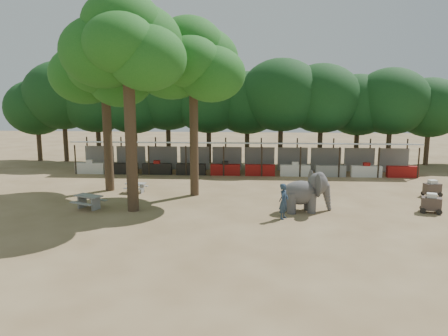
# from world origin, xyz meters

# --- Properties ---
(ground) EXTENTS (100.00, 100.00, 0.00)m
(ground) POSITION_xyz_m (0.00, 0.00, 0.00)
(ground) COLOR brown
(ground) RESTS_ON ground
(vendor_stalls) EXTENTS (28.00, 2.99, 2.80)m
(vendor_stalls) POSITION_xyz_m (-0.00, 13.84, 1.18)
(vendor_stalls) COLOR #A4A7AC
(vendor_stalls) RESTS_ON ground
(yard_tree_left) EXTENTS (7.10, 6.90, 11.02)m
(yard_tree_left) POSITION_xyz_m (-9.13, 7.19, 8.20)
(yard_tree_left) COLOR #332316
(yard_tree_left) RESTS_ON ground
(yard_tree_center) EXTENTS (7.10, 6.90, 12.04)m
(yard_tree_center) POSITION_xyz_m (-6.13, 2.19, 9.21)
(yard_tree_center) COLOR #332316
(yard_tree_center) RESTS_ON ground
(yard_tree_back) EXTENTS (7.10, 6.90, 11.36)m
(yard_tree_back) POSITION_xyz_m (-3.13, 6.19, 8.54)
(yard_tree_back) COLOR #332316
(yard_tree_back) RESTS_ON ground
(backdrop_trees) EXTENTS (46.46, 5.95, 8.33)m
(backdrop_trees) POSITION_xyz_m (0.00, 19.00, 5.51)
(backdrop_trees) COLOR #332316
(backdrop_trees) RESTS_ON ground
(elephant) EXTENTS (3.04, 2.26, 2.26)m
(elephant) POSITION_xyz_m (3.83, 2.49, 1.13)
(elephant) COLOR #464344
(elephant) RESTS_ON ground
(handler) EXTENTS (0.71, 0.82, 1.91)m
(handler) POSITION_xyz_m (2.46, 0.96, 0.96)
(handler) COLOR #26384C
(handler) RESTS_ON ground
(picnic_table_near) EXTENTS (2.04, 1.96, 0.80)m
(picnic_table_near) POSITION_xyz_m (-8.68, 2.22, 0.52)
(picnic_table_near) COLOR gray
(picnic_table_near) RESTS_ON ground
(picnic_table_far) EXTENTS (1.48, 1.37, 0.66)m
(picnic_table_far) POSITION_xyz_m (-7.02, 6.41, 0.43)
(picnic_table_far) COLOR gray
(picnic_table_far) RESTS_ON ground
(cart_front) EXTENTS (1.31, 1.06, 1.11)m
(cart_front) POSITION_xyz_m (10.80, 2.65, 0.55)
(cart_front) COLOR #392C26
(cart_front) RESTS_ON ground
(cart_back) EXTENTS (1.25, 0.98, 1.07)m
(cart_back) POSITION_xyz_m (12.42, 6.62, 0.53)
(cart_back) COLOR #392C26
(cart_back) RESTS_ON ground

